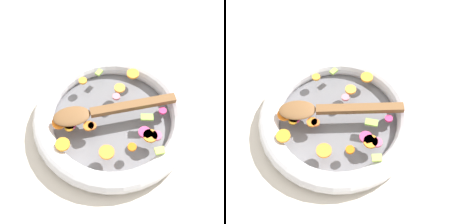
# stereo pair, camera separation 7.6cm
# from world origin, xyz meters

# --- Properties ---
(ground_plane) EXTENTS (4.00, 4.00, 0.00)m
(ground_plane) POSITION_xyz_m (0.00, 0.00, 0.00)
(ground_plane) COLOR beige
(skillet) EXTENTS (0.40, 0.40, 0.05)m
(skillet) POSITION_xyz_m (0.00, 0.00, 0.02)
(skillet) COLOR slate
(skillet) RESTS_ON ground_plane
(chopped_vegetables) EXTENTS (0.31, 0.30, 0.01)m
(chopped_vegetables) POSITION_xyz_m (-0.02, -0.01, 0.05)
(chopped_vegetables) COLOR orange
(chopped_vegetables) RESTS_ON skillet
(wooden_spoon) EXTENTS (0.26, 0.23, 0.01)m
(wooden_spoon) POSITION_xyz_m (-0.02, 0.02, 0.06)
(wooden_spoon) COLOR brown
(wooden_spoon) RESTS_ON chopped_vegetables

